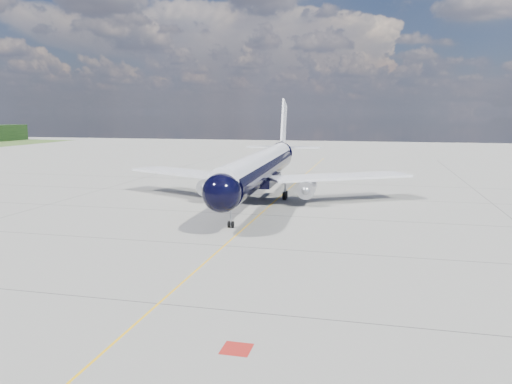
# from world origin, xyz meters

# --- Properties ---
(ground) EXTENTS (320.00, 320.00, 0.00)m
(ground) POSITION_xyz_m (0.00, 30.00, 0.00)
(ground) COLOR gray
(ground) RESTS_ON ground
(taxiway_centerline) EXTENTS (0.16, 160.00, 0.01)m
(taxiway_centerline) POSITION_xyz_m (0.00, 25.00, 0.00)
(taxiway_centerline) COLOR #FFB60D
(taxiway_centerline) RESTS_ON ground
(red_marking) EXTENTS (1.60, 1.60, 0.01)m
(red_marking) POSITION_xyz_m (6.80, -10.00, 0.00)
(red_marking) COLOR maroon
(red_marking) RESTS_ON ground
(main_airliner) EXTENTS (43.20, 52.59, 15.20)m
(main_airliner) POSITION_xyz_m (-2.28, 36.54, 4.72)
(main_airliner) COLOR black
(main_airliner) RESTS_ON ground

